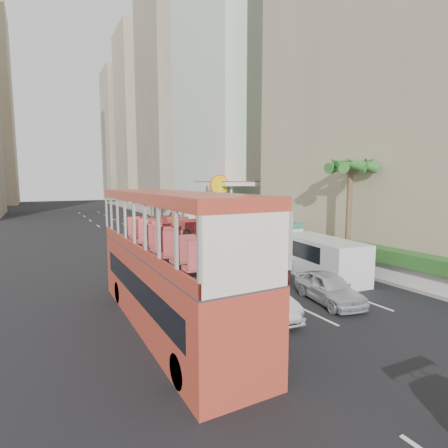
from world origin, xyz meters
TOP-DOWN VIEW (x-y plane):
  - ground_plane at (0.00, 0.00)m, footprint 200.00×200.00m
  - double_decker_bus at (-6.00, 0.00)m, footprint 2.50×11.00m
  - car_silver_lane_a at (-2.37, -0.60)m, footprint 2.13×4.69m
  - car_silver_lane_b at (1.21, -0.94)m, footprint 2.28×4.20m
  - van_asset at (1.32, 19.49)m, footprint 3.22×5.28m
  - minibus_near at (0.95, 9.24)m, footprint 2.84×5.69m
  - minibus_far at (4.19, 8.66)m, footprint 2.76×6.20m
  - panel_van_near at (3.88, 2.29)m, footprint 2.91×5.84m
  - panel_van_far at (4.17, 24.27)m, footprint 2.18×5.33m
  - sidewalk at (9.00, 25.00)m, footprint 6.00×120.00m
  - kerb_wall at (6.20, 14.00)m, footprint 0.30×44.00m
  - hedge at (6.20, 14.00)m, footprint 1.10×44.00m
  - palm_tree at (7.80, 4.00)m, footprint 0.36×0.36m
  - shell_station at (10.00, 23.00)m, footprint 6.50×8.00m
  - tower_stripe at (18.00, 34.00)m, footprint 16.00×18.00m
  - tower_mid at (18.00, 58.00)m, footprint 16.00×16.00m
  - tower_far_a at (17.00, 82.00)m, footprint 14.00×14.00m
  - tower_far_b at (17.00, 104.00)m, footprint 14.00×14.00m

SIDE VIEW (x-z plane):
  - ground_plane at x=0.00m, z-range 0.00..0.00m
  - car_silver_lane_a at x=-2.37m, z-range -0.75..0.75m
  - car_silver_lane_b at x=1.21m, z-range -0.68..0.68m
  - van_asset at x=1.32m, z-range -0.68..0.68m
  - sidewalk at x=9.00m, z-range 0.00..0.18m
  - kerb_wall at x=6.20m, z-range 0.18..1.18m
  - panel_van_far at x=4.17m, z-range 0.00..2.12m
  - panel_van_near at x=3.88m, z-range 0.00..2.24m
  - minibus_near at x=0.95m, z-range 0.00..2.41m
  - minibus_far at x=4.19m, z-range 0.00..2.66m
  - hedge at x=6.20m, z-range 1.18..1.88m
  - double_decker_bus at x=-6.00m, z-range 0.00..5.06m
  - shell_station at x=10.00m, z-range 0.00..5.50m
  - palm_tree at x=7.80m, z-range 0.18..6.58m
  - tower_far_b at x=17.00m, z-range 0.00..40.00m
  - tower_far_a at x=17.00m, z-range 0.00..44.00m
  - tower_mid at x=18.00m, z-range 0.00..50.00m
  - tower_stripe at x=18.00m, z-range 0.00..58.00m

